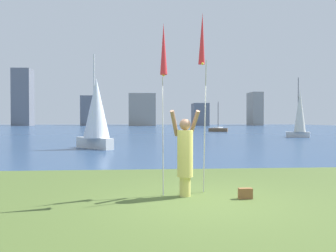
{
  "coord_description": "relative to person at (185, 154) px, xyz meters",
  "views": [
    {
      "loc": [
        -1.2,
        -6.93,
        1.71
      ],
      "look_at": [
        -0.18,
        6.7,
        1.47
      ],
      "focal_mm": 35.55,
      "sensor_mm": 36.0,
      "label": 1
    }
  ],
  "objects": [
    {
      "name": "ground",
      "position": [
        0.26,
        50.48,
        -1.01
      ],
      "size": [
        120.0,
        138.0,
        0.12
      ],
      "color": "#475B28"
    },
    {
      "name": "person",
      "position": [
        0.0,
        0.0,
        0.0
      ],
      "size": [
        0.71,
        0.53,
        1.94
      ],
      "rotation": [
        0.0,
        0.0,
        -0.14
      ],
      "color": "#D8CC66",
      "rests_on": "ground"
    },
    {
      "name": "kite_flag_left",
      "position": [
        -0.49,
        -0.05,
        2.24
      ],
      "size": [
        0.16,
        0.52,
        3.87
      ],
      "color": "#B2B2B7",
      "rests_on": "ground"
    },
    {
      "name": "kite_flag_right",
      "position": [
        0.49,
        0.57,
        2.61
      ],
      "size": [
        0.16,
        0.7,
        4.3
      ],
      "color": "#B2B2B7",
      "rests_on": "ground"
    },
    {
      "name": "bag",
      "position": [
        1.28,
        -0.36,
        -0.84
      ],
      "size": [
        0.3,
        0.12,
        0.23
      ],
      "color": "brown",
      "rests_on": "ground"
    },
    {
      "name": "sailboat_1",
      "position": [
        10.12,
        40.97,
        -0.64
      ],
      "size": [
        2.86,
        1.78,
        4.43
      ],
      "color": "brown",
      "rests_on": "ground"
    },
    {
      "name": "sailboat_2",
      "position": [
        11.82,
        48.55,
        -0.65
      ],
      "size": [
        2.14,
        2.37,
        4.52
      ],
      "color": "white",
      "rests_on": "ground"
    },
    {
      "name": "sailboat_3",
      "position": [
        14.53,
        24.42,
        1.44
      ],
      "size": [
        2.19,
        1.61,
        5.92
      ],
      "color": "silver",
      "rests_on": "ground"
    },
    {
      "name": "sailboat_7",
      "position": [
        -3.73,
        12.67,
        1.24
      ],
      "size": [
        2.51,
        2.69,
        5.65
      ],
      "color": "silver",
      "rests_on": "ground"
    },
    {
      "name": "skyline_tower_0",
      "position": [
        -37.36,
        96.5,
        7.66
      ],
      "size": [
        5.32,
        4.98,
        17.23
      ],
      "color": "slate",
      "rests_on": "ground"
    },
    {
      "name": "skyline_tower_1",
      "position": [
        -18.0,
        96.97,
        3.64
      ],
      "size": [
        3.87,
        4.82,
        9.19
      ],
      "color": "slate",
      "rests_on": "ground"
    },
    {
      "name": "skyline_tower_2",
      "position": [
        -1.2,
        94.52,
        3.89
      ],
      "size": [
        7.97,
        7.6,
        9.68
      ],
      "color": "gray",
      "rests_on": "ground"
    },
    {
      "name": "skyline_tower_3",
      "position": [
        17.07,
        96.67,
        2.54
      ],
      "size": [
        4.82,
        6.31,
        6.99
      ],
      "color": "slate",
      "rests_on": "ground"
    },
    {
      "name": "skyline_tower_4",
      "position": [
        35.13,
        97.64,
        4.36
      ],
      "size": [
        3.47,
        6.62,
        10.63
      ],
      "color": "gray",
      "rests_on": "ground"
    }
  ]
}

